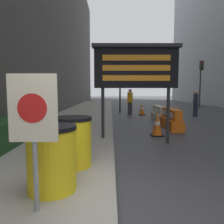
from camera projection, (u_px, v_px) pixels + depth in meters
ground_plane at (117, 217)px, 2.81m from camera, size 120.00×120.00×0.00m
hedge_strip at (8, 130)px, 6.12m from camera, size 0.90×4.35×0.68m
barrel_drum_foreground at (52, 158)px, 3.16m from camera, size 0.73×0.73×0.95m
barrel_drum_middle at (73, 141)px, 4.18m from camera, size 0.73×0.73×0.95m
warning_sign at (33, 119)px, 2.52m from camera, size 0.56×0.08×1.65m
message_board at (136, 68)px, 6.55m from camera, size 2.62×0.36×2.98m
jersey_barrier_orange_far at (171, 120)px, 9.29m from camera, size 0.52×1.99×0.85m
jersey_barrier_cream at (159, 114)px, 11.73m from camera, size 0.52×1.84×0.80m
traffic_cone_near at (142, 109)px, 14.44m from camera, size 0.43×0.43×0.77m
traffic_cone_mid at (177, 112)px, 12.89m from camera, size 0.42×0.42×0.74m
traffic_cone_far at (157, 125)px, 7.81m from camera, size 0.45×0.45×0.80m
traffic_light_near_curb at (120, 76)px, 15.76m from camera, size 0.28×0.44×3.71m
traffic_light_far_side at (201, 74)px, 19.65m from camera, size 0.28×0.45×4.28m
pedestrian_worker at (196, 101)px, 13.58m from camera, size 0.43×0.50×1.65m
pedestrian_passerby at (130, 100)px, 14.65m from camera, size 0.39×0.51×1.73m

